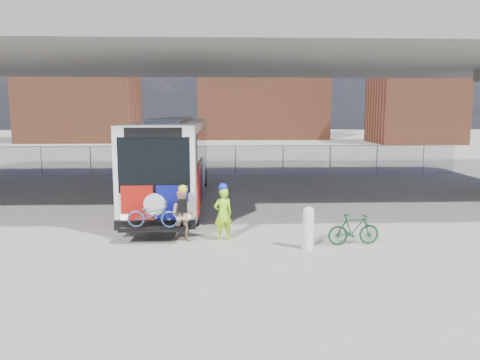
{
  "coord_description": "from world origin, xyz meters",
  "views": [
    {
      "loc": [
        0.09,
        -17.17,
        4.03
      ],
      "look_at": [
        0.76,
        -0.93,
        1.6
      ],
      "focal_mm": 35.0,
      "sensor_mm": 36.0,
      "label": 1
    }
  ],
  "objects": [
    {
      "name": "cyclist_tan",
      "position": [
        -1.08,
        -3.05,
        0.84
      ],
      "size": [
        0.79,
        0.62,
        1.78
      ],
      "rotation": [
        0.0,
        0.0,
        -0.0
      ],
      "color": "#DDB08D",
      "rests_on": "ground"
    },
    {
      "name": "bollard",
      "position": [
        2.63,
        -3.98,
        0.68
      ],
      "size": [
        0.33,
        0.33,
        1.28
      ],
      "color": "silver",
      "rests_on": "ground"
    },
    {
      "name": "brick_buildings",
      "position": [
        1.23,
        48.23,
        5.42
      ],
      "size": [
        54.0,
        22.0,
        12.0
      ],
      "color": "brown",
      "rests_on": "ground"
    },
    {
      "name": "smokestack",
      "position": [
        14.0,
        55.0,
        12.5
      ],
      "size": [
        2.2,
        2.2,
        25.0
      ],
      "primitive_type": "cylinder",
      "color": "brown",
      "rests_on": "ground"
    },
    {
      "name": "bike_parked",
      "position": [
        4.08,
        -3.62,
        0.48
      ],
      "size": [
        1.61,
        0.57,
        0.95
      ],
      "primitive_type": "imported",
      "rotation": [
        0.0,
        0.0,
        1.65
      ],
      "color": "#164527",
      "rests_on": "ground"
    },
    {
      "name": "bus",
      "position": [
        -2.0,
        3.41,
        2.11
      ],
      "size": [
        2.67,
        12.9,
        3.69
      ],
      "color": "silver",
      "rests_on": "ground"
    },
    {
      "name": "ground",
      "position": [
        0.0,
        0.0,
        0.0
      ],
      "size": [
        160.0,
        160.0,
        0.0
      ],
      "primitive_type": "plane",
      "color": "#9E9991",
      "rests_on": "ground"
    },
    {
      "name": "overpass",
      "position": [
        0.0,
        4.0,
        6.54
      ],
      "size": [
        40.0,
        16.0,
        7.95
      ],
      "color": "#605E59",
      "rests_on": "ground"
    },
    {
      "name": "chainlink_fence",
      "position": [
        0.0,
        12.0,
        1.42
      ],
      "size": [
        30.0,
        0.06,
        30.0
      ],
      "color": "gray",
      "rests_on": "ground"
    },
    {
      "name": "cyclist_hivis",
      "position": [
        0.15,
        -2.92,
        0.87
      ],
      "size": [
        0.7,
        0.59,
        1.81
      ],
      "rotation": [
        0.0,
        0.0,
        3.51
      ],
      "color": "#A2F419",
      "rests_on": "ground"
    }
  ]
}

